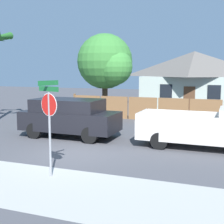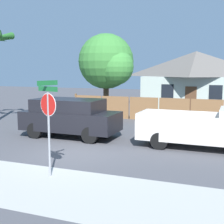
{
  "view_description": "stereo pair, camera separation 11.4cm",
  "coord_description": "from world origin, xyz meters",
  "views": [
    {
      "loc": [
        5.66,
        -10.98,
        3.34
      ],
      "look_at": [
        1.18,
        0.97,
        1.6
      ],
      "focal_mm": 50.0,
      "sensor_mm": 36.0,
      "label": 1
    },
    {
      "loc": [
        5.77,
        -10.94,
        3.34
      ],
      "look_at": [
        1.18,
        0.97,
        1.6
      ],
      "focal_mm": 50.0,
      "sensor_mm": 36.0,
      "label": 2
    }
  ],
  "objects": [
    {
      "name": "orange_pickup",
      "position": [
        4.94,
        2.57,
        0.87
      ],
      "size": [
        5.51,
        1.96,
        1.77
      ],
      "rotation": [
        0.0,
        0.0,
        -0.01
      ],
      "color": "silver",
      "rests_on": "ground"
    },
    {
      "name": "ground_plane",
      "position": [
        0.0,
        0.0,
        0.0
      ],
      "size": [
        80.0,
        80.0,
        0.0
      ],
      "primitive_type": "plane",
      "color": "#47474C"
    },
    {
      "name": "wooden_fence",
      "position": [
        2.35,
        9.03,
        0.76
      ],
      "size": [
        14.28,
        0.12,
        1.62
      ],
      "color": "brown",
      "rests_on": "ground"
    },
    {
      "name": "oak_tree",
      "position": [
        -2.56,
        9.87,
        3.82
      ],
      "size": [
        4.14,
        3.94,
        5.89
      ],
      "color": "brown",
      "rests_on": "ground"
    },
    {
      "name": "red_suv",
      "position": [
        -1.67,
        2.57,
        1.03
      ],
      "size": [
        4.83,
        2.09,
        1.9
      ],
      "rotation": [
        0.0,
        0.0,
        -0.01
      ],
      "color": "black",
      "rests_on": "ground"
    },
    {
      "name": "stop_sign",
      "position": [
        0.51,
        -2.76,
        2.03
      ],
      "size": [
        0.84,
        0.75,
        3.01
      ],
      "rotation": [
        0.0,
        0.0,
        -0.3
      ],
      "color": "gray",
      "rests_on": "ground"
    },
    {
      "name": "house",
      "position": [
        2.72,
        17.43,
        2.56
      ],
      "size": [
        9.03,
        6.34,
        4.93
      ],
      "color": "#B2C1B7",
      "rests_on": "ground"
    },
    {
      "name": "sidewalk_strip",
      "position": [
        0.0,
        -3.6,
        0.0
      ],
      "size": [
        36.0,
        3.2,
        0.01
      ],
      "color": "#A3A39E",
      "rests_on": "ground"
    }
  ]
}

